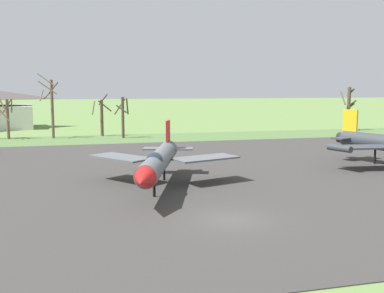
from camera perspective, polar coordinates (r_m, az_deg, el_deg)
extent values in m
plane|color=#607F42|center=(26.14, 4.96, -9.27)|extent=(600.00, 600.00, 0.00)
cube|color=#383533|center=(39.26, -1.82, -3.57)|extent=(92.34, 46.72, 0.05)
cube|color=#4E6E39|center=(67.92, -7.22, 1.02)|extent=(152.34, 12.00, 0.06)
cylinder|color=#565B60|center=(33.68, -4.15, -1.77)|extent=(5.36, 12.74, 1.49)
cone|color=red|center=(26.45, -6.27, -4.32)|extent=(1.90, 2.27, 1.37)
cylinder|color=black|center=(40.31, -2.89, -0.25)|extent=(1.24, 1.10, 1.04)
ellipsoid|color=#19232D|center=(31.27, -4.73, -1.73)|extent=(1.17, 2.20, 1.10)
cube|color=#565B60|center=(36.30, -8.95, -1.36)|extent=(5.02, 5.61, 0.14)
cube|color=#565B60|center=(35.48, 1.65, -1.47)|extent=(5.68, 3.90, 0.14)
cube|color=red|center=(39.19, -3.06, 1.98)|extent=(0.73, 1.80, 1.84)
cube|color=#565B60|center=(39.47, -4.83, -0.27)|extent=(2.20, 1.89, 0.14)
cube|color=#565B60|center=(39.19, -1.26, -0.30)|extent=(2.20, 1.89, 0.14)
cylinder|color=black|center=(31.18, -4.81, -5.21)|extent=(0.20, 0.20, 1.39)
cylinder|color=black|center=(36.70, -3.55, -3.29)|extent=(0.20, 0.20, 1.39)
cylinder|color=black|center=(50.47, 18.50, 1.05)|extent=(1.30, 1.14, 1.10)
cube|color=#33383D|center=(44.24, 21.07, -0.05)|extent=(5.71, 3.31, 0.15)
cylinder|color=#33383D|center=(42.53, 18.18, -0.21)|extent=(1.28, 2.58, 0.59)
cube|color=yellow|center=(49.71, 19.41, 3.14)|extent=(0.68, 1.75, 2.26)
cube|color=#33383D|center=(48.85, 18.50, 1.00)|extent=(2.16, 1.92, 0.15)
cube|color=#33383D|center=(50.73, 20.30, 1.14)|extent=(2.16, 1.92, 0.15)
cylinder|color=black|center=(48.09, 22.15, -1.23)|extent=(0.21, 0.21, 1.47)
cylinder|color=brown|center=(71.36, -22.30, 3.19)|extent=(0.43, 0.43, 5.90)
cylinder|color=brown|center=(70.51, -22.83, 3.85)|extent=(1.99, 1.25, 2.29)
cylinder|color=brown|center=(70.79, -22.88, 4.90)|extent=(1.39, 1.37, 2.27)
cylinder|color=brown|center=(71.29, -21.88, 4.85)|extent=(0.43, 1.40, 2.15)
cylinder|color=brown|center=(71.91, -22.36, 4.81)|extent=(1.48, 0.37, 2.19)
cylinder|color=brown|center=(70.33, -17.27, 4.52)|extent=(0.42, 0.42, 8.76)
cylinder|color=brown|center=(70.48, -18.51, 6.19)|extent=(0.45, 3.00, 1.64)
cylinder|color=brown|center=(69.10, -17.98, 8.03)|extent=(2.57, 1.43, 1.92)
cylinder|color=brown|center=(71.28, -17.43, 6.78)|extent=(2.24, 0.54, 2.60)
cylinder|color=brown|center=(70.84, -17.86, 6.17)|extent=(1.26, 1.52, 1.14)
cylinder|color=brown|center=(69.03, -17.82, 7.11)|extent=(2.67, 1.15, 1.97)
cylinder|color=brown|center=(72.02, -11.35, 3.56)|extent=(0.48, 0.48, 5.73)
cylinder|color=brown|center=(70.96, -10.98, 5.06)|extent=(2.16, 1.12, 1.79)
cylinder|color=brown|center=(72.09, -12.37, 4.82)|extent=(0.64, 2.61, 2.03)
cylinder|color=brown|center=(72.55, -11.20, 5.86)|extent=(1.53, 0.86, 1.79)
cylinder|color=brown|center=(68.44, -8.75, 3.62)|extent=(0.43, 0.43, 6.20)
cylinder|color=brown|center=(67.62, -8.92, 4.72)|extent=(1.65, 0.74, 1.27)
cylinder|color=brown|center=(68.25, -8.20, 5.08)|extent=(0.61, 1.60, 2.52)
cylinder|color=brown|center=(69.14, -9.14, 5.01)|extent=(1.89, 0.97, 2.44)
cylinder|color=brown|center=(84.23, 19.21, 4.50)|extent=(0.62, 0.62, 7.71)
cylinder|color=brown|center=(83.76, 18.58, 5.83)|extent=(0.70, 2.36, 2.28)
cylinder|color=brown|center=(84.71, 19.47, 6.50)|extent=(1.02, 1.40, 1.47)
cylinder|color=brown|center=(84.94, 19.37, 4.77)|extent=(1.26, 1.45, 1.38)
cylinder|color=brown|center=(84.69, 19.69, 5.20)|extent=(0.37, 1.80, 1.18)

